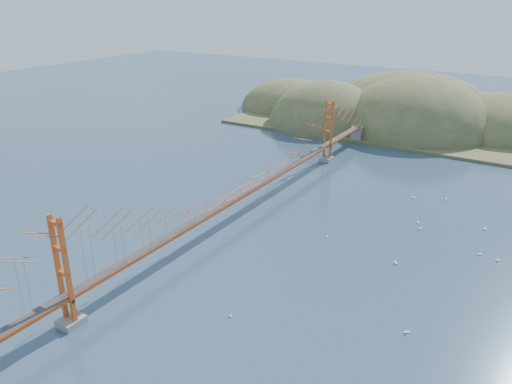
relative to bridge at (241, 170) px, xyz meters
The scene contains 14 objects.
ground 7.01m from the bridge, 90.00° to the right, with size 320.00×320.00×0.00m, color #2B3F57.
bridge is the anchor object (origin of this frame).
far_headlands 68.73m from the bridge, 88.14° to the left, with size 84.00×58.00×25.00m.
sailboat_3 26.08m from the bridge, 21.72° to the left, with size 0.58×0.58×0.62m.
sailboat_16 26.08m from the bridge, 26.25° to the left, with size 0.59×0.59×0.63m.
sailboat_1 24.38m from the bridge, ahead, with size 0.67×0.67×0.70m.
sailboat_15 33.34m from the bridge, 42.70° to the left, with size 0.56×0.60×0.68m.
sailboat_13 32.35m from the bridge, 26.48° to the right, with size 0.63×0.63×0.66m.
sailboat_6 25.25m from the bridge, 59.10° to the right, with size 0.54×0.54×0.56m.
sailboat_12 28.66m from the bridge, 45.61° to the left, with size 0.69×0.69×0.75m.
sailboat_4 32.84m from the bridge, 10.68° to the left, with size 0.62×0.62×0.65m.
sailboat_0 15.17m from the bridge, ahead, with size 0.39×0.48×0.55m.
sailboat_extra_0 34.60m from the bridge, 24.26° to the left, with size 0.58×0.65×0.74m.
sailboat_extra_1 34.80m from the bridge, ahead, with size 0.61×0.61×0.65m.
Camera 1 is at (36.80, -54.81, 30.35)m, focal length 35.00 mm.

